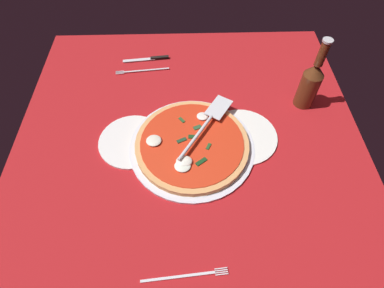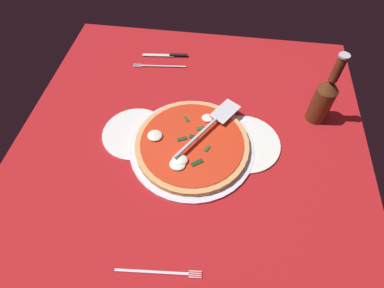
{
  "view_description": "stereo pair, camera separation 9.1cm",
  "coord_description": "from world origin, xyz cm",
  "px_view_note": "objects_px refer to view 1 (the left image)",
  "views": [
    {
      "loc": [
        0.74,
        58.2,
        75.36
      ],
      "look_at": [
        -0.81,
        4.64,
        2.21
      ],
      "focal_mm": 28.65,
      "sensor_mm": 36.0,
      "label": 1
    },
    {
      "loc": [
        -8.31,
        57.69,
        75.36
      ],
      "look_at": [
        -0.81,
        4.64,
        2.21
      ],
      "focal_mm": 28.65,
      "sensor_mm": 36.0,
      "label": 2
    }
  ],
  "objects_px": {
    "place_setting_near": "(147,65)",
    "beer_bottle": "(310,83)",
    "dinner_plate_right": "(132,141)",
    "pizza": "(192,144)",
    "pizza_server": "(207,123)",
    "dinner_plate_left": "(242,136)"
  },
  "relations": [
    {
      "from": "place_setting_near",
      "to": "beer_bottle",
      "type": "relative_size",
      "value": 0.87
    },
    {
      "from": "pizza",
      "to": "place_setting_near",
      "type": "relative_size",
      "value": 1.55
    },
    {
      "from": "pizza",
      "to": "pizza_server",
      "type": "bearing_deg",
      "value": -129.18
    },
    {
      "from": "dinner_plate_right",
      "to": "beer_bottle",
      "type": "height_order",
      "value": "beer_bottle"
    },
    {
      "from": "pizza",
      "to": "place_setting_near",
      "type": "bearing_deg",
      "value": -67.71
    },
    {
      "from": "place_setting_near",
      "to": "dinner_plate_right",
      "type": "bearing_deg",
      "value": 80.4
    },
    {
      "from": "dinner_plate_right",
      "to": "pizza",
      "type": "relative_size",
      "value": 0.6
    },
    {
      "from": "dinner_plate_right",
      "to": "pizza",
      "type": "bearing_deg",
      "value": 171.33
    },
    {
      "from": "dinner_plate_right",
      "to": "place_setting_near",
      "type": "bearing_deg",
      "value": -93.7
    },
    {
      "from": "pizza",
      "to": "place_setting_near",
      "type": "height_order",
      "value": "pizza"
    },
    {
      "from": "pizza",
      "to": "pizza_server",
      "type": "xyz_separation_m",
      "value": [
        -0.05,
        -0.06,
        0.03
      ]
    },
    {
      "from": "pizza",
      "to": "pizza_server",
      "type": "relative_size",
      "value": 1.34
    },
    {
      "from": "beer_bottle",
      "to": "place_setting_near",
      "type": "bearing_deg",
      "value": -21.35
    },
    {
      "from": "dinner_plate_right",
      "to": "place_setting_near",
      "type": "xyz_separation_m",
      "value": [
        -0.02,
        -0.36,
        -0.0
      ]
    },
    {
      "from": "place_setting_near",
      "to": "beer_bottle",
      "type": "bearing_deg",
      "value": 152.74
    },
    {
      "from": "pizza",
      "to": "beer_bottle",
      "type": "height_order",
      "value": "beer_bottle"
    },
    {
      "from": "dinner_plate_left",
      "to": "beer_bottle",
      "type": "xyz_separation_m",
      "value": [
        -0.22,
        -0.14,
        0.09
      ]
    },
    {
      "from": "pizza",
      "to": "pizza_server",
      "type": "height_order",
      "value": "pizza_server"
    },
    {
      "from": "dinner_plate_right",
      "to": "beer_bottle",
      "type": "distance_m",
      "value": 0.58
    },
    {
      "from": "pizza_server",
      "to": "place_setting_near",
      "type": "distance_m",
      "value": 0.39
    },
    {
      "from": "dinner_plate_left",
      "to": "pizza_server",
      "type": "distance_m",
      "value": 0.12
    },
    {
      "from": "dinner_plate_right",
      "to": "place_setting_near",
      "type": "distance_m",
      "value": 0.36
    }
  ]
}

